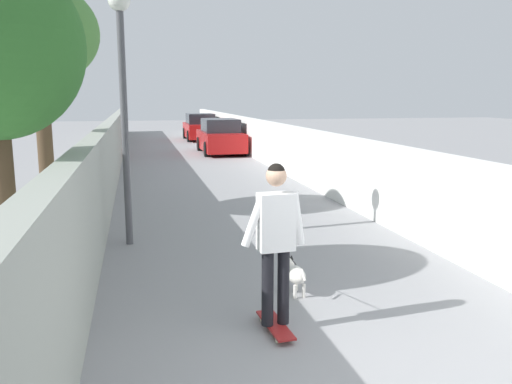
{
  "coord_description": "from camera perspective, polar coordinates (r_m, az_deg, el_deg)",
  "views": [
    {
      "loc": [
        -3.79,
        2.07,
        2.53
      ],
      "look_at": [
        4.45,
        0.2,
        1.0
      ],
      "focal_mm": 37.13,
      "sensor_mm": 36.0,
      "label": 1
    }
  ],
  "objects": [
    {
      "name": "skateboard",
      "position": [
        5.96,
        2.08,
        -14.14
      ],
      "size": [
        0.81,
        0.25,
        0.08
      ],
      "color": "maroon",
      "rests_on": "ground"
    },
    {
      "name": "fence_right",
      "position": [
        16.62,
        4.34,
        4.26
      ],
      "size": [
        48.0,
        0.3,
        1.6
      ],
      "primitive_type": "cube",
      "color": "white",
      "rests_on": "ground"
    },
    {
      "name": "lamp_post",
      "position": [
        9.19,
        -14.2,
        12.3
      ],
      "size": [
        0.36,
        0.36,
        4.24
      ],
      "color": "#4C4C51",
      "rests_on": "ground"
    },
    {
      "name": "wall_left",
      "position": [
        15.89,
        -15.36,
        4.07
      ],
      "size": [
        48.0,
        0.3,
        1.83
      ],
      "primitive_type": "cube",
      "color": "#999E93",
      "rests_on": "ground"
    },
    {
      "name": "car_far",
      "position": [
        31.55,
        -6.03,
        6.9
      ],
      "size": [
        4.1,
        1.8,
        1.54
      ],
      "color": "#B71414",
      "rests_on": "ground"
    },
    {
      "name": "ground_plane",
      "position": [
        18.09,
        -6.08,
        2.16
      ],
      "size": [
        80.0,
        80.0,
        0.0
      ],
      "primitive_type": "plane",
      "color": "gray"
    },
    {
      "name": "dog",
      "position": [
        6.94,
        4.2,
        -8.74
      ],
      "size": [
        1.34,
        0.67,
        1.06
      ],
      "color": "white",
      "rests_on": "ground"
    },
    {
      "name": "person_skateboarder",
      "position": [
        5.61,
        2.15,
        -4.31
      ],
      "size": [
        0.24,
        0.71,
        1.77
      ],
      "color": "black",
      "rests_on": "skateboard"
    },
    {
      "name": "tree_left_near",
      "position": [
        11.5,
        -22.49,
        15.32
      ],
      "size": [
        2.35,
        2.35,
        4.73
      ],
      "color": "#473523",
      "rests_on": "ground"
    },
    {
      "name": "car_near",
      "position": [
        24.04,
        -3.86,
        5.91
      ],
      "size": [
        4.2,
        1.8,
        1.54
      ],
      "color": "#B71414",
      "rests_on": "ground"
    }
  ]
}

